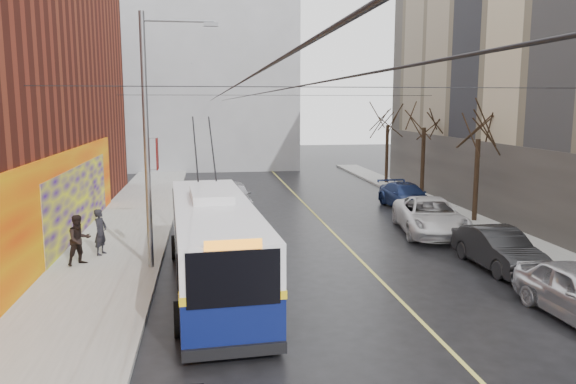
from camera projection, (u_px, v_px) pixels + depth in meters
name	position (u px, v px, depth m)	size (l,w,h in m)	color
sidewalk_left	(112.00, 256.00, 21.84)	(4.00, 60.00, 0.15)	gray
sidewalk_right	(517.00, 240.00, 24.28)	(2.00, 60.00, 0.15)	gray
lane_line	(338.00, 237.00, 25.17)	(0.12, 50.00, 0.01)	#BFB74C
building_far	(186.00, 71.00, 52.97)	(20.50, 12.10, 18.00)	gray
streetlight_pole	(151.00, 135.00, 19.41)	(2.65, 0.60, 9.00)	slate
catenary_wires	(245.00, 96.00, 24.37)	(18.00, 60.00, 0.22)	black
tree_near	(479.00, 123.00, 27.42)	(3.20, 3.20, 6.40)	black
tree_mid	(425.00, 115.00, 34.22)	(3.20, 3.20, 6.68)	black
tree_far	(388.00, 114.00, 41.08)	(3.20, 3.20, 6.57)	black
pigeons_flying	(259.00, 58.00, 20.22)	(5.59, 3.56, 1.18)	slate
trolleybus	(214.00, 243.00, 18.06)	(3.23, 11.55, 5.41)	#091144
parked_car_b	(498.00, 249.00, 20.33)	(1.56, 4.46, 1.47)	black
parked_car_c	(430.00, 216.00, 25.80)	(2.69, 5.83, 1.62)	silver
parked_car_d	(406.00, 196.00, 32.04)	(1.99, 4.90, 1.42)	navy
following_car	(233.00, 196.00, 31.62)	(1.90, 4.72, 1.61)	#AAAAAF
pedestrian_a	(100.00, 232.00, 21.60)	(0.65, 0.43, 1.79)	black
pedestrian_b	(79.00, 240.00, 20.24)	(0.89, 0.69, 1.83)	black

